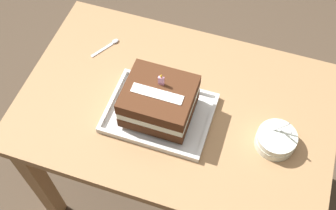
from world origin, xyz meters
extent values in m
plane|color=#4C3D2D|center=(0.00, 0.00, 0.00)|extent=(8.00, 8.00, 0.00)
cube|color=#9E754C|center=(0.00, 0.00, 0.71)|extent=(1.08, 0.70, 0.04)
cube|color=#9E754C|center=(-0.48, -0.29, 0.35)|extent=(0.06, 0.06, 0.69)
cube|color=#9E754C|center=(-0.48, 0.29, 0.35)|extent=(0.06, 0.06, 0.69)
cube|color=#9E754C|center=(0.48, 0.29, 0.35)|extent=(0.06, 0.06, 0.69)
cube|color=silver|center=(-0.04, -0.06, 0.73)|extent=(0.35, 0.26, 0.01)
cube|color=silver|center=(-0.04, -0.18, 0.74)|extent=(0.35, 0.01, 0.02)
cube|color=silver|center=(-0.04, 0.07, 0.74)|extent=(0.35, 0.01, 0.02)
cube|color=silver|center=(-0.21, -0.06, 0.74)|extent=(0.01, 0.24, 0.02)
cube|color=silver|center=(0.13, -0.06, 0.74)|extent=(0.01, 0.24, 0.02)
cube|color=#4A2917|center=(-0.04, -0.06, 0.77)|extent=(0.22, 0.19, 0.05)
cube|color=silver|center=(-0.04, -0.06, 0.81)|extent=(0.22, 0.19, 0.03)
cube|color=#4A2917|center=(-0.04, -0.06, 0.85)|extent=(0.22, 0.19, 0.05)
cube|color=white|center=(-0.04, -0.07, 0.87)|extent=(0.16, 0.03, 0.00)
cube|color=#E099C6|center=(-0.04, -0.03, 0.89)|extent=(0.02, 0.01, 0.03)
ellipsoid|color=yellow|center=(-0.04, -0.03, 0.91)|extent=(0.01, 0.01, 0.01)
cylinder|color=silver|center=(0.35, -0.04, 0.74)|extent=(0.13, 0.13, 0.03)
cylinder|color=silver|center=(0.35, -0.04, 0.77)|extent=(0.13, 0.13, 0.03)
cylinder|color=silver|center=(0.34, -0.02, 0.80)|extent=(0.06, 0.02, 0.07)
cylinder|color=silver|center=(0.36, -0.03, 0.80)|extent=(0.04, 0.05, 0.07)
ellipsoid|color=silver|center=(-0.31, 0.20, 0.73)|extent=(0.03, 0.03, 0.01)
cube|color=silver|center=(-0.34, 0.14, 0.73)|extent=(0.06, 0.09, 0.00)
camera|label=1|loc=(0.22, -0.75, 1.94)|focal=44.88mm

